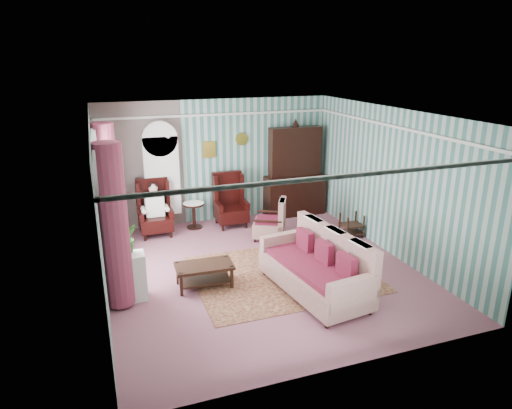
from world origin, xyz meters
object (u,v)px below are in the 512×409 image
object	(u,v)px
round_side_table	(194,216)
floral_armchair	(269,219)
bookcase	(162,181)
coffee_table	(204,275)
wingback_right	(231,200)
nest_table	(352,225)
plant_stand	(129,277)
sofa	(314,267)
dresser_hutch	(295,169)
wingback_left	(155,208)
seated_woman	(155,210)

from	to	relation	value
round_side_table	floral_armchair	bearing A→B (deg)	-39.61
bookcase	round_side_table	world-z (taller)	bookcase
round_side_table	floral_armchair	size ratio (longest dim) A/B	0.69
round_side_table	coffee_table	xyz separation A→B (m)	(-0.44, -2.87, -0.09)
wingback_right	nest_table	size ratio (longest dim) A/B	2.31
plant_stand	sofa	size ratio (longest dim) A/B	0.37
dresser_hutch	plant_stand	size ratio (longest dim) A/B	2.95
plant_stand	floral_armchair	world-z (taller)	floral_armchair
wingback_right	coffee_table	distance (m)	3.04
wingback_right	round_side_table	bearing A→B (deg)	169.99
round_side_table	bookcase	bearing A→B (deg)	159.73
dresser_hutch	wingback_left	size ratio (longest dim) A/B	1.89
bookcase	seated_woman	world-z (taller)	bookcase
wingback_left	sofa	xyz separation A→B (m)	(2.14, -3.57, -0.14)
dresser_hutch	coffee_table	size ratio (longest dim) A/B	2.39
coffee_table	floral_armchair	bearing A→B (deg)	42.28
wingback_right	plant_stand	size ratio (longest dim) A/B	1.56
bookcase	nest_table	xyz separation A→B (m)	(3.82, -1.94, -0.85)
round_side_table	nest_table	bearing A→B (deg)	-28.20
dresser_hutch	seated_woman	xyz separation A→B (m)	(-3.50, -0.27, -0.59)
wingback_left	seated_woman	xyz separation A→B (m)	(0.00, 0.00, -0.04)
round_side_table	coffee_table	bearing A→B (deg)	-98.71
seated_woman	floral_armchair	size ratio (longest dim) A/B	1.35
dresser_hutch	seated_woman	distance (m)	3.56
bookcase	coffee_table	world-z (taller)	bookcase
wingback_right	coffee_table	bearing A→B (deg)	-115.38
sofa	coffee_table	world-z (taller)	sofa
dresser_hutch	sofa	size ratio (longest dim) A/B	1.08
floral_armchair	coffee_table	world-z (taller)	floral_armchair
plant_stand	coffee_table	distance (m)	1.28
dresser_hutch	seated_woman	size ratio (longest dim) A/B	2.00
nest_table	sofa	world-z (taller)	sofa
seated_woman	nest_table	distance (m)	4.37
bookcase	sofa	xyz separation A→B (m)	(1.89, -3.96, -0.63)
plant_stand	dresser_hutch	bearing A→B (deg)	35.08
wingback_left	floral_armchair	xyz separation A→B (m)	(2.32, -1.03, -0.19)
dresser_hutch	nest_table	bearing A→B (deg)	-72.61
plant_stand	sofa	bearing A→B (deg)	-15.60
seated_woman	nest_table	bearing A→B (deg)	-20.85
bookcase	sofa	bearing A→B (deg)	-64.53
nest_table	plant_stand	xyz separation A→B (m)	(-4.87, -1.20, 0.13)
wingback_left	coffee_table	distance (m)	2.79
bookcase	wingback_right	bearing A→B (deg)	-14.57
wingback_right	round_side_table	world-z (taller)	wingback_right
bookcase	coffee_table	xyz separation A→B (m)	(0.21, -3.11, -0.91)
sofa	coffee_table	distance (m)	1.90
wingback_right	sofa	distance (m)	3.59
wingback_left	dresser_hutch	bearing A→B (deg)	4.41
floral_armchair	plant_stand	bearing A→B (deg)	146.81
wingback_right	nest_table	bearing A→B (deg)	-33.75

